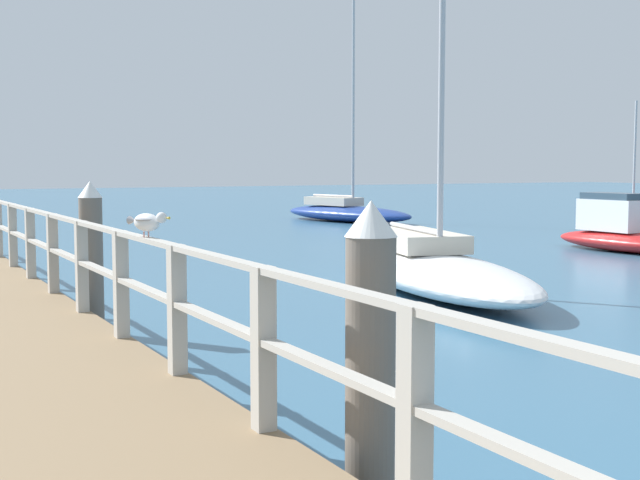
# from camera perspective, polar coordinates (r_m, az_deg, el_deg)

# --- Properties ---
(pier_railing) EXTENTS (0.12, 22.20, 0.99)m
(pier_railing) POSITION_cam_1_polar(r_m,az_deg,el_deg) (11.13, -17.36, -0.24)
(pier_railing) COLOR #B2ADA3
(pier_railing) RESTS_ON pier_deck
(dock_piling_near) EXTENTS (0.29, 0.29, 1.88)m
(dock_piling_near) POSITION_cam_1_polar(r_m,az_deg,el_deg) (4.81, 3.36, -8.46)
(dock_piling_near) COLOR #6B6056
(dock_piling_near) RESTS_ON ground_plane
(dock_piling_far) EXTENTS (0.29, 0.29, 1.88)m
(dock_piling_far) POSITION_cam_1_polar(r_m,az_deg,el_deg) (10.82, -14.95, -1.12)
(dock_piling_far) COLOR #6B6056
(dock_piling_far) RESTS_ON ground_plane
(seagull_foreground) EXTENTS (0.26, 0.45, 0.21)m
(seagull_foreground) POSITION_cam_1_polar(r_m,az_deg,el_deg) (7.21, -11.40, 1.23)
(seagull_foreground) COLOR white
(seagull_foreground) RESTS_ON pier_railing
(boat_0) EXTENTS (3.68, 7.18, 9.07)m
(boat_0) POSITION_cam_1_polar(r_m,az_deg,el_deg) (14.42, 7.33, -1.73)
(boat_0) COLOR white
(boat_0) RESTS_ON ground_plane
(boat_3) EXTENTS (1.32, 4.09, 1.40)m
(boat_3) POSITION_cam_1_polar(r_m,az_deg,el_deg) (21.86, 19.40, 0.49)
(boat_3) COLOR red
(boat_3) RESTS_ON ground_plane
(boat_4) EXTENTS (2.42, 4.69, 4.73)m
(boat_4) POSITION_cam_1_polar(r_m,az_deg,el_deg) (38.32, 19.85, 2.04)
(boat_4) COLOR red
(boat_4) RESTS_ON ground_plane
(boat_5) EXTENTS (3.12, 6.55, 8.40)m
(boat_5) POSITION_cam_1_polar(r_m,az_deg,el_deg) (31.65, 1.73, 1.92)
(boat_5) COLOR navy
(boat_5) RESTS_ON ground_plane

